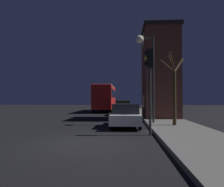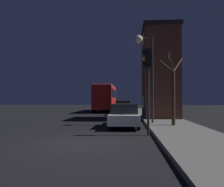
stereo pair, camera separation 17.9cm
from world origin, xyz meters
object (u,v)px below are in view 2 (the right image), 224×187
Objects in this scene: streetlamp at (144,55)px; traffic_light at (147,73)px; bare_tree at (173,89)px; car_near_lane at (124,115)px; car_mid_lane at (123,107)px; bus at (106,96)px; car_far_lane at (124,106)px.

traffic_light is at bearing -92.40° from streetlamp.
bare_tree is (1.79, 2.86, -0.61)m from traffic_light.
car_near_lane is at bearing -144.48° from streetlamp.
streetlamp is at bearing -80.16° from car_mid_lane.
streetlamp is 17.09m from bus.
bare_tree is (1.61, -1.35, -2.35)m from streetlamp.
streetlamp reaches higher than car_far_lane.
car_near_lane is (-1.16, 3.26, -2.25)m from traffic_light.
bus is (-5.91, 17.68, -0.22)m from bare_tree.
car_far_lane is (-3.34, 18.88, -1.55)m from bare_tree.
car_near_lane is 1.04× the size of car_far_lane.
car_far_lane is at bearing 94.09° from traffic_light.
traffic_light is at bearing -122.02° from bare_tree.
bus is 3.13m from car_far_lane.
car_mid_lane is at bearing -89.34° from car_far_lane.
streetlamp reaches higher than bus.
car_near_lane is at bearing -88.32° from car_mid_lane.
car_near_lane is at bearing 172.38° from bare_tree.
bare_tree is at bearing -71.52° from bus.
car_mid_lane is at bearing -68.89° from bus.
traffic_light is 3.43m from bare_tree.
streetlamp reaches higher than car_near_lane.
bus is 7.50m from car_mid_lane.
traffic_light is at bearing -70.43° from car_near_lane.
car_near_lane is 10.41m from car_mid_lane.
car_near_lane is at bearing -88.77° from car_far_lane.
car_mid_lane is (-1.46, 13.66, -2.15)m from traffic_light.
car_far_lane is (-1.73, 17.53, -3.91)m from streetlamp.
car_mid_lane reaches higher than car_near_lane.
bus is (-4.30, 16.34, -2.57)m from streetlamp.
car_near_lane is (2.96, -17.29, -1.42)m from bus.
bare_tree is 1.02× the size of car_mid_lane.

